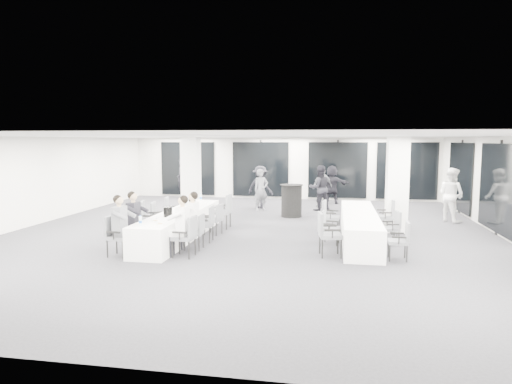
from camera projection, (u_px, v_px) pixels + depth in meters
room at (285, 183)px, 14.02m from camera, size 14.04×16.04×2.84m
column_left at (191, 176)px, 16.69m from camera, size 0.60×0.60×2.80m
column_right at (397, 184)px, 13.34m from camera, size 0.60×0.60×2.80m
banquet_table_main at (180, 225)px, 12.49m from camera, size 0.90×5.00×0.75m
banquet_table_side at (359, 226)px, 12.30m from camera, size 0.90×5.00×0.75m
cocktail_table at (292, 201)px, 16.03m from camera, size 0.82×0.82×1.14m
chair_main_left_near at (116, 233)px, 10.60m from camera, size 0.51×0.56×0.94m
chair_main_left_second at (130, 229)px, 11.33m from camera, size 0.44×0.49×0.86m
chair_main_left_mid at (148, 217)px, 12.43m from camera, size 0.63×0.66×1.04m
chair_main_left_fourth at (158, 216)px, 13.09m from camera, size 0.51×0.56×0.92m
chair_main_left_far at (171, 210)px, 14.14m from camera, size 0.55×0.58×0.94m
chair_main_right_near at (187, 234)px, 10.50m from camera, size 0.51×0.56×0.95m
chair_main_right_second at (197, 230)px, 11.25m from camera, size 0.44×0.50×0.87m
chair_main_right_mid at (207, 222)px, 12.10m from camera, size 0.50×0.55×0.95m
chair_main_right_fourth at (216, 217)px, 13.01m from camera, size 0.52×0.55×0.87m
chair_main_right_far at (224, 209)px, 13.95m from camera, size 0.54×0.60×1.04m
chair_side_left_near at (327, 231)px, 10.58m from camera, size 0.60×0.64×1.02m
chair_side_left_mid at (328, 225)px, 11.82m from camera, size 0.50×0.54×0.87m
chair_side_left_far at (329, 214)px, 13.30m from camera, size 0.53×0.57×0.94m
chair_side_right_near at (401, 238)px, 10.24m from camera, size 0.45×0.50×0.87m
chair_side_right_mid at (393, 226)px, 11.78m from camera, size 0.52×0.54×0.87m
chair_side_right_far at (387, 214)px, 13.18m from camera, size 0.51×0.57×0.99m
seated_guest_a at (122, 222)px, 10.54m from camera, size 0.50×0.38×1.44m
seated_guest_b at (136, 217)px, 11.27m from camera, size 0.50×0.38×1.44m
seated_guest_c at (180, 222)px, 10.50m from camera, size 0.50×0.38×1.44m
seated_guest_d at (190, 217)px, 11.24m from camera, size 0.50×0.38×1.44m
standing_guest_a at (261, 187)px, 17.45m from camera, size 0.84×0.81×1.80m
standing_guest_b at (320, 185)px, 17.41m from camera, size 1.10×0.90×1.96m
standing_guest_c at (260, 184)px, 18.07m from camera, size 1.37×1.01×1.90m
standing_guest_d at (322, 184)px, 18.25m from camera, size 1.23×1.19×1.87m
standing_guest_e at (398, 185)px, 16.91m from camera, size 0.65×1.03×2.09m
standing_guest_f at (332, 182)px, 19.29m from camera, size 1.75×0.82×1.85m
standing_guest_g at (182, 176)px, 20.89m from camera, size 0.94×0.98×2.09m
standing_guest_h at (451, 191)px, 15.03m from camera, size 1.07×1.13×2.02m
ice_bucket_near at (168, 212)px, 11.60m from camera, size 0.22×0.22×0.25m
ice_bucket_far at (192, 201)px, 13.69m from camera, size 0.20×0.20×0.23m
water_bottle_a at (140, 221)px, 10.39m from camera, size 0.07×0.07×0.22m
water_bottle_b at (186, 206)px, 12.66m from camera, size 0.07×0.07×0.22m
water_bottle_c at (201, 197)px, 14.63m from camera, size 0.07×0.07×0.23m
plate_a at (156, 220)px, 11.01m from camera, size 0.20×0.20×0.03m
plate_b at (160, 224)px, 10.60m from camera, size 0.18×0.18×0.03m
plate_c at (177, 215)px, 11.88m from camera, size 0.20×0.20×0.03m
wine_glass at (157, 218)px, 10.60m from camera, size 0.07×0.07×0.18m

